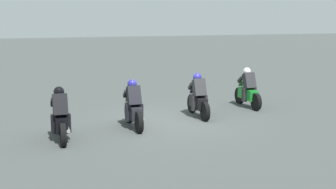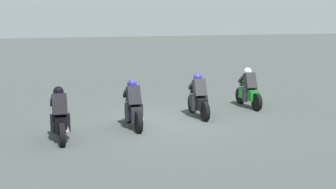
{
  "view_description": "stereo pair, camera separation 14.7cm",
  "coord_description": "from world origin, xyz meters",
  "px_view_note": "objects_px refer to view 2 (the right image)",
  "views": [
    {
      "loc": [
        -13.59,
        4.8,
        3.46
      ],
      "look_at": [
        0.04,
        -0.01,
        0.9
      ],
      "focal_mm": 47.64,
      "sensor_mm": 36.0,
      "label": 1
    },
    {
      "loc": [
        -13.64,
        4.66,
        3.46
      ],
      "look_at": [
        0.04,
        -0.01,
        0.9
      ],
      "focal_mm": 47.64,
      "sensor_mm": 36.0,
      "label": 2
    }
  ],
  "objects_px": {
    "rider_lane_a": "(249,91)",
    "rider_lane_b": "(199,99)",
    "rider_lane_c": "(133,108)",
    "rider_lane_d": "(60,118)"
  },
  "relations": [
    {
      "from": "rider_lane_c",
      "to": "rider_lane_d",
      "type": "relative_size",
      "value": 1.0
    },
    {
      "from": "rider_lane_a",
      "to": "rider_lane_b",
      "type": "relative_size",
      "value": 1.0
    },
    {
      "from": "rider_lane_a",
      "to": "rider_lane_d",
      "type": "xyz_separation_m",
      "value": [
        -2.35,
        7.28,
        0.0
      ]
    },
    {
      "from": "rider_lane_c",
      "to": "rider_lane_b",
      "type": "bearing_deg",
      "value": -71.87
    },
    {
      "from": "rider_lane_b",
      "to": "rider_lane_d",
      "type": "bearing_deg",
      "value": 110.66
    },
    {
      "from": "rider_lane_b",
      "to": "rider_lane_c",
      "type": "distance_m",
      "value": 2.63
    },
    {
      "from": "rider_lane_d",
      "to": "rider_lane_c",
      "type": "bearing_deg",
      "value": -71.62
    },
    {
      "from": "rider_lane_b",
      "to": "rider_lane_c",
      "type": "height_order",
      "value": "same"
    },
    {
      "from": "rider_lane_c",
      "to": "rider_lane_a",
      "type": "bearing_deg",
      "value": -70.0
    },
    {
      "from": "rider_lane_b",
      "to": "rider_lane_c",
      "type": "xyz_separation_m",
      "value": [
        -0.74,
        2.52,
        0.0
      ]
    }
  ]
}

